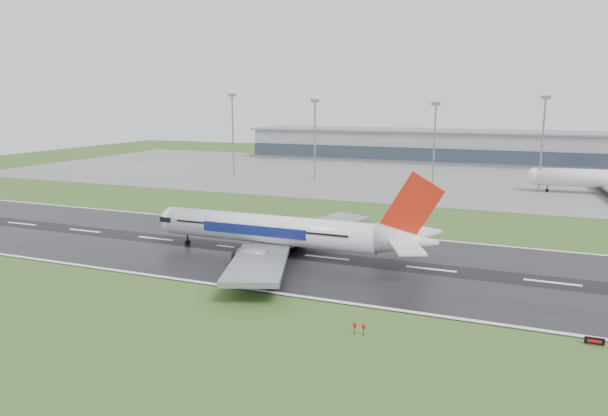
% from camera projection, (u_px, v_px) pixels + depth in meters
% --- Properties ---
extents(ground, '(520.00, 520.00, 0.00)m').
position_uv_depth(ground, '(431.00, 270.00, 98.65)').
color(ground, '#2F4F1D').
rests_on(ground, ground).
extents(runway, '(400.00, 45.00, 0.10)m').
position_uv_depth(runway, '(431.00, 269.00, 98.64)').
color(runway, black).
rests_on(runway, ground).
extents(apron, '(400.00, 130.00, 0.08)m').
position_uv_depth(apron, '(483.00, 179.00, 212.48)').
color(apron, slate).
rests_on(apron, ground).
extents(terminal, '(240.00, 36.00, 15.00)m').
position_uv_depth(terminal, '(493.00, 148.00, 265.69)').
color(terminal, gray).
rests_on(terminal, ground).
extents(main_airliner, '(57.86, 55.11, 17.05)m').
position_uv_depth(main_airliner, '(287.00, 213.00, 105.20)').
color(main_airliner, silver).
rests_on(main_airliner, runway).
extents(runway_sign, '(2.31, 0.69, 1.04)m').
position_uv_depth(runway_sign, '(594.00, 341.00, 67.93)').
color(runway_sign, black).
rests_on(runway_sign, ground).
extents(floodmast_0, '(0.64, 0.64, 31.68)m').
position_uv_depth(floodmast_0, '(233.00, 136.00, 221.83)').
color(floodmast_0, gray).
rests_on(floodmast_0, ground).
extents(floodmast_1, '(0.64, 0.64, 29.43)m').
position_uv_depth(floodmast_1, '(315.00, 142.00, 209.04)').
color(floodmast_1, gray).
rests_on(floodmast_1, ground).
extents(floodmast_2, '(0.64, 0.64, 28.40)m').
position_uv_depth(floodmast_2, '(434.00, 146.00, 192.67)').
color(floodmast_2, gray).
rests_on(floodmast_2, ground).
extents(floodmast_3, '(0.64, 0.64, 30.45)m').
position_uv_depth(floodmast_3, '(542.00, 147.00, 179.71)').
color(floodmast_3, gray).
rests_on(floodmast_3, ground).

